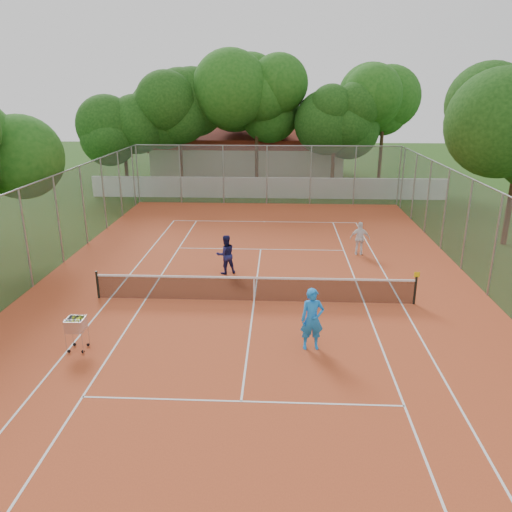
{
  "coord_description": "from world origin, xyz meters",
  "views": [
    {
      "loc": [
        0.9,
        -17.24,
        7.56
      ],
      "look_at": [
        0.0,
        1.5,
        1.3
      ],
      "focal_mm": 35.0,
      "sensor_mm": 36.0,
      "label": 1
    }
  ],
  "objects_px": {
    "player_far_right": "(360,238)",
    "player_far_left": "(226,254)",
    "tennis_net": "(254,289)",
    "player_near": "(312,319)",
    "ball_hopper": "(77,333)",
    "clubhouse": "(249,152)"
  },
  "relations": [
    {
      "from": "clubhouse",
      "to": "tennis_net",
      "type": "bearing_deg",
      "value": -86.05
    },
    {
      "from": "player_far_left",
      "to": "ball_hopper",
      "type": "xyz_separation_m",
      "value": [
        -3.79,
        -6.89,
        -0.28
      ]
    },
    {
      "from": "ball_hopper",
      "to": "player_far_left",
      "type": "bearing_deg",
      "value": 85.7
    },
    {
      "from": "clubhouse",
      "to": "player_near",
      "type": "relative_size",
      "value": 8.42
    },
    {
      "from": "player_far_right",
      "to": "player_far_left",
      "type": "bearing_deg",
      "value": 32.62
    },
    {
      "from": "player_far_left",
      "to": "player_far_right",
      "type": "xyz_separation_m",
      "value": [
        6.14,
        2.88,
        -0.05
      ]
    },
    {
      "from": "tennis_net",
      "to": "ball_hopper",
      "type": "distance_m",
      "value": 6.51
    },
    {
      "from": "player_near",
      "to": "player_far_left",
      "type": "xyz_separation_m",
      "value": [
        -3.31,
        6.44,
        -0.12
      ]
    },
    {
      "from": "player_far_right",
      "to": "ball_hopper",
      "type": "height_order",
      "value": "player_far_right"
    },
    {
      "from": "player_far_left",
      "to": "player_far_right",
      "type": "bearing_deg",
      "value": -178.59
    },
    {
      "from": "tennis_net",
      "to": "player_far_left",
      "type": "xyz_separation_m",
      "value": [
        -1.37,
        2.92,
        0.37
      ]
    },
    {
      "from": "player_near",
      "to": "ball_hopper",
      "type": "height_order",
      "value": "player_near"
    },
    {
      "from": "player_far_left",
      "to": "ball_hopper",
      "type": "relative_size",
      "value": 1.5
    },
    {
      "from": "player_far_left",
      "to": "tennis_net",
      "type": "bearing_deg",
      "value": 91.39
    },
    {
      "from": "clubhouse",
      "to": "player_far_left",
      "type": "distance_m",
      "value": 26.12
    },
    {
      "from": "player_far_right",
      "to": "clubhouse",
      "type": "bearing_deg",
      "value": -66.26
    },
    {
      "from": "clubhouse",
      "to": "player_near",
      "type": "height_order",
      "value": "clubhouse"
    },
    {
      "from": "player_near",
      "to": "ball_hopper",
      "type": "relative_size",
      "value": 1.7
    },
    {
      "from": "clubhouse",
      "to": "ball_hopper",
      "type": "relative_size",
      "value": 14.33
    },
    {
      "from": "player_near",
      "to": "ball_hopper",
      "type": "distance_m",
      "value": 7.13
    },
    {
      "from": "player_near",
      "to": "player_far_right",
      "type": "height_order",
      "value": "player_near"
    },
    {
      "from": "tennis_net",
      "to": "player_far_left",
      "type": "relative_size",
      "value": 6.94
    }
  ]
}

